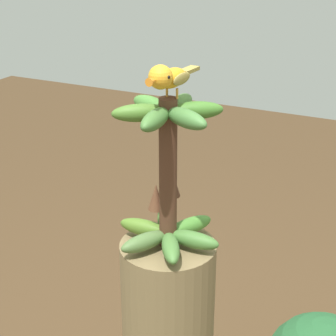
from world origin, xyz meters
name	(u,v)px	position (x,y,z in m)	size (l,w,h in m)	color
banana_bunch	(168,176)	(0.00, 0.00, 1.10)	(0.24, 0.23, 0.34)	#4C2D1E
perched_bird	(168,78)	(0.00, 0.01, 1.32)	(0.05, 0.18, 0.07)	#C68933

